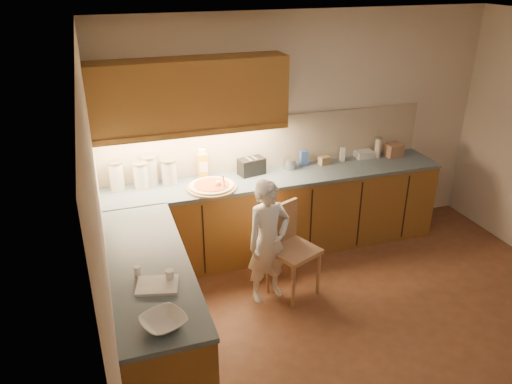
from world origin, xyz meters
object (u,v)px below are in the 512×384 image
wooden_chair (289,243)px  oil_jug (203,165)px  child (268,242)px  pizza_on_board (212,187)px  toaster (251,166)px

wooden_chair → oil_jug: oil_jug is taller
child → wooden_chair: 0.25m
pizza_on_board → child: bearing=-63.3°
toaster → wooden_chair: bearing=-96.1°
oil_jug → toaster: 0.53m
wooden_chair → oil_jug: size_ratio=2.85×
child → wooden_chair: size_ratio=1.35×
child → toaster: 1.04m
pizza_on_board → oil_jug: 0.33m
pizza_on_board → toaster: pizza_on_board is taller
oil_jug → toaster: bearing=-7.3°
oil_jug → toaster: oil_jug is taller
pizza_on_board → oil_jug: oil_jug is taller
wooden_chair → pizza_on_board: bearing=107.9°
child → wooden_chair: (0.23, 0.04, -0.09)m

